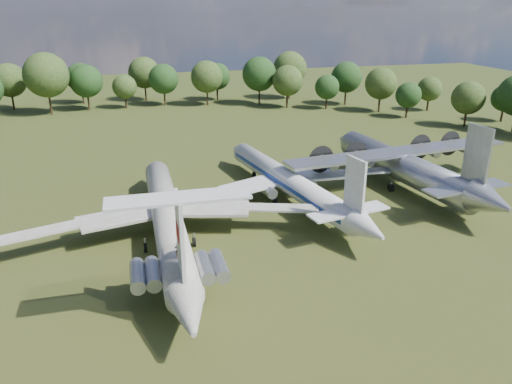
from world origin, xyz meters
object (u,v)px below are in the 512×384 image
object	(u,v)px
person_on_il62	(178,250)
an12_transport	(402,170)
il62_airliner	(168,224)
tu104_jet	(288,185)

from	to	relation	value
person_on_il62	an12_transport	bearing A→B (deg)	-155.14
il62_airliner	tu104_jet	bearing A→B (deg)	27.47
tu104_jet	an12_transport	bearing A→B (deg)	-8.50
il62_airliner	an12_transport	xyz separation A→B (m)	(36.02, 9.87, 0.38)
an12_transport	il62_airliner	bearing A→B (deg)	-171.82
il62_airliner	tu104_jet	size ratio (longest dim) A/B	1.09
tu104_jet	person_on_il62	size ratio (longest dim) A/B	25.55
an12_transport	person_on_il62	world-z (taller)	person_on_il62
il62_airliner	tu104_jet	distance (m)	19.94
il62_airliner	tu104_jet	world-z (taller)	il62_airliner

